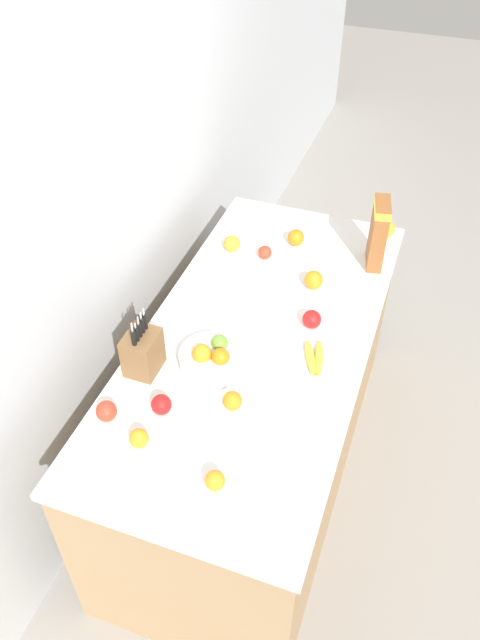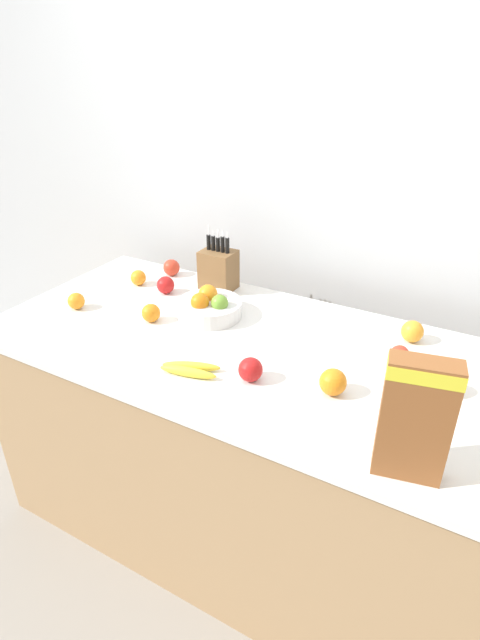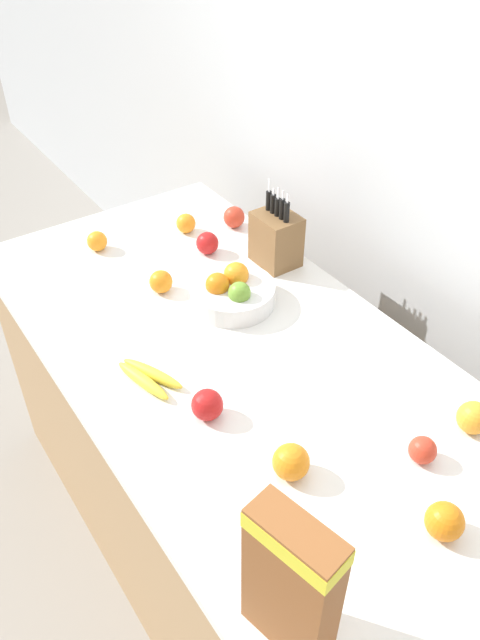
{
  "view_description": "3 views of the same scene",
  "coord_description": "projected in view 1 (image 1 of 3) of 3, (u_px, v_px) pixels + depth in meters",
  "views": [
    {
      "loc": [
        -1.78,
        -0.56,
        2.71
      ],
      "look_at": [
        -0.07,
        0.05,
        1.05
      ],
      "focal_mm": 35.0,
      "sensor_mm": 36.0,
      "label": 1
    },
    {
      "loc": [
        0.73,
        -1.35,
        1.85
      ],
      "look_at": [
        -0.01,
        -0.03,
        1.03
      ],
      "focal_mm": 28.0,
      "sensor_mm": 36.0,
      "label": 2
    },
    {
      "loc": [
        1.02,
        -0.72,
        2.07
      ],
      "look_at": [
        -0.09,
        0.04,
        0.98
      ],
      "focal_mm": 35.0,
      "sensor_mm": 36.0,
      "label": 3
    }
  ],
  "objects": [
    {
      "name": "banana_bunch",
      "position": [
        315.0,
        358.0,
        2.45
      ],
      "size": [
        0.2,
        0.12,
        0.03
      ],
      "rotation": [
        0.0,
        0.0,
        0.28
      ],
      "color": "yellow",
      "rests_on": "counter"
    },
    {
      "name": "wall_back",
      "position": [
        102.0,
        227.0,
        2.49
      ],
      "size": [
        9.0,
        0.06,
        2.6
      ],
      "color": "silver",
      "rests_on": "ground_plane"
    },
    {
      "name": "apple_rear",
      "position": [
        312.0,
        319.0,
        2.58
      ],
      "size": [
        0.08,
        0.08,
        0.08
      ],
      "primitive_type": "sphere",
      "color": "red",
      "rests_on": "counter"
    },
    {
      "name": "orange_front_center",
      "position": [
        232.0,
        401.0,
        2.26
      ],
      "size": [
        0.07,
        0.07,
        0.07
      ],
      "primitive_type": "sphere",
      "color": "orange",
      "rests_on": "counter"
    },
    {
      "name": "counter",
      "position": [
        256.0,
        406.0,
        2.89
      ],
      "size": [
        1.94,
        0.91,
        0.93
      ],
      "color": "tan",
      "rests_on": "ground_plane"
    },
    {
      "name": "orange_back_center",
      "position": [
        313.0,
        280.0,
        2.77
      ],
      "size": [
        0.08,
        0.08,
        0.08
      ],
      "primitive_type": "sphere",
      "color": "orange",
      "rests_on": "counter"
    },
    {
      "name": "orange_mid_left",
      "position": [
        232.0,
        244.0,
        2.98
      ],
      "size": [
        0.08,
        0.08,
        0.08
      ],
      "primitive_type": "sphere",
      "color": "orange",
      "rests_on": "counter"
    },
    {
      "name": "orange_near_bowl",
      "position": [
        139.0,
        438.0,
        2.14
      ],
      "size": [
        0.07,
        0.07,
        0.07
      ],
      "primitive_type": "sphere",
      "color": "orange",
      "rests_on": "counter"
    },
    {
      "name": "orange_mid_right",
      "position": [
        215.0,
        480.0,
        2.02
      ],
      "size": [
        0.07,
        0.07,
        0.07
      ],
      "primitive_type": "sphere",
      "color": "orange",
      "rests_on": "counter"
    },
    {
      "name": "ground_plane",
      "position": [
        255.0,
        464.0,
        3.2
      ],
      "size": [
        14.0,
        14.0,
        0.0
      ],
      "primitive_type": "plane",
      "color": "gray"
    },
    {
      "name": "orange_front_right",
      "position": [
        296.0,
        237.0,
        3.02
      ],
      "size": [
        0.08,
        0.08,
        0.08
      ],
      "primitive_type": "sphere",
      "color": "orange",
      "rests_on": "counter"
    },
    {
      "name": "orange_by_cereal",
      "position": [
        386.0,
        229.0,
        3.07
      ],
      "size": [
        0.08,
        0.08,
        0.08
      ],
      "primitive_type": "sphere",
      "color": "orange",
      "rests_on": "counter"
    },
    {
      "name": "knife_block",
      "position": [
        143.0,
        352.0,
        2.37
      ],
      "size": [
        0.14,
        0.12,
        0.28
      ],
      "color": "brown",
      "rests_on": "counter"
    },
    {
      "name": "apple_near_bananas",
      "position": [
        161.0,
        405.0,
        2.25
      ],
      "size": [
        0.08,
        0.08,
        0.08
      ],
      "primitive_type": "sphere",
      "color": "red",
      "rests_on": "counter"
    },
    {
      "name": "apple_rightmost",
      "position": [
        265.0,
        252.0,
        2.94
      ],
      "size": [
        0.06,
        0.06,
        0.06
      ],
      "primitive_type": "sphere",
      "color": "red",
      "rests_on": "counter"
    },
    {
      "name": "cereal_box",
      "position": [
        378.0,
        231.0,
        2.81
      ],
      "size": [
        0.18,
        0.1,
        0.33
      ],
      "rotation": [
        0.0,
        0.0,
        0.21
      ],
      "color": "brown",
      "rests_on": "counter"
    },
    {
      "name": "fruit_bowl",
      "position": [
        212.0,
        358.0,
        2.42
      ],
      "size": [
        0.26,
        0.26,
        0.11
      ],
      "color": "silver",
      "rests_on": "counter"
    },
    {
      "name": "apple_middle",
      "position": [
        106.0,
        411.0,
        2.22
      ],
      "size": [
        0.08,
        0.08,
        0.08
      ],
      "primitive_type": "sphere",
      "color": "red",
      "rests_on": "counter"
    }
  ]
}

